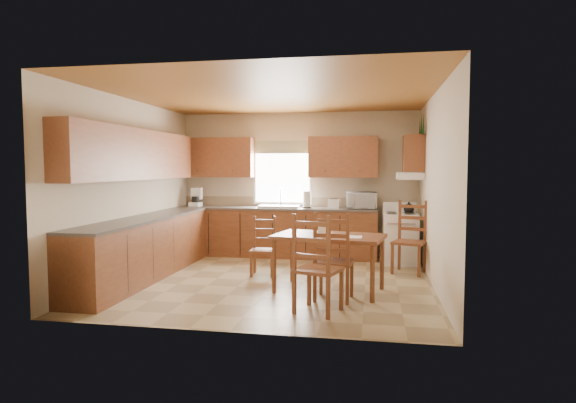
% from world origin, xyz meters
% --- Properties ---
extents(floor, '(4.50, 4.50, 0.00)m').
position_xyz_m(floor, '(0.00, 0.00, 0.00)').
color(floor, tan).
rests_on(floor, ground).
extents(ceiling, '(4.50, 4.50, 0.00)m').
position_xyz_m(ceiling, '(0.00, 0.00, 2.70)').
color(ceiling, '#9E6429').
rests_on(ceiling, floor).
extents(wall_left, '(4.50, 4.50, 0.00)m').
position_xyz_m(wall_left, '(-2.25, 0.00, 1.35)').
color(wall_left, beige).
rests_on(wall_left, floor).
extents(wall_right, '(4.50, 4.50, 0.00)m').
position_xyz_m(wall_right, '(2.25, 0.00, 1.35)').
color(wall_right, beige).
rests_on(wall_right, floor).
extents(wall_back, '(4.50, 4.50, 0.00)m').
position_xyz_m(wall_back, '(0.00, 2.25, 1.35)').
color(wall_back, beige).
rests_on(wall_back, floor).
extents(wall_front, '(4.50, 4.50, 0.00)m').
position_xyz_m(wall_front, '(0.00, -2.25, 1.35)').
color(wall_front, beige).
rests_on(wall_front, floor).
extents(lower_cab_back, '(3.75, 0.60, 0.88)m').
position_xyz_m(lower_cab_back, '(-0.38, 1.95, 0.44)').
color(lower_cab_back, brown).
rests_on(lower_cab_back, floor).
extents(lower_cab_left, '(0.60, 3.60, 0.88)m').
position_xyz_m(lower_cab_left, '(-1.95, -0.15, 0.44)').
color(lower_cab_left, brown).
rests_on(lower_cab_left, floor).
extents(counter_back, '(3.75, 0.63, 0.04)m').
position_xyz_m(counter_back, '(-0.38, 1.95, 0.90)').
color(counter_back, '#4A4440').
rests_on(counter_back, lower_cab_back).
extents(counter_left, '(0.63, 3.60, 0.04)m').
position_xyz_m(counter_left, '(-1.95, -0.15, 0.90)').
color(counter_left, '#4A4440').
rests_on(counter_left, lower_cab_left).
extents(backsplash, '(3.75, 0.01, 0.18)m').
position_xyz_m(backsplash, '(-0.38, 2.24, 1.01)').
color(backsplash, '#8D7A5D').
rests_on(backsplash, counter_back).
extents(upper_cab_back_left, '(1.41, 0.33, 0.75)m').
position_xyz_m(upper_cab_back_left, '(-1.55, 2.08, 1.85)').
color(upper_cab_back_left, brown).
rests_on(upper_cab_back_left, wall_back).
extents(upper_cab_back_right, '(1.25, 0.33, 0.75)m').
position_xyz_m(upper_cab_back_right, '(0.86, 2.08, 1.85)').
color(upper_cab_back_right, brown).
rests_on(upper_cab_back_right, wall_back).
extents(upper_cab_left, '(0.33, 3.60, 0.75)m').
position_xyz_m(upper_cab_left, '(-2.08, -0.15, 1.85)').
color(upper_cab_left, brown).
rests_on(upper_cab_left, wall_left).
extents(upper_cab_stove, '(0.33, 0.62, 0.62)m').
position_xyz_m(upper_cab_stove, '(2.08, 1.65, 1.90)').
color(upper_cab_stove, brown).
rests_on(upper_cab_stove, wall_right).
extents(range_hood, '(0.44, 0.62, 0.12)m').
position_xyz_m(range_hood, '(2.03, 1.65, 1.52)').
color(range_hood, white).
rests_on(range_hood, wall_right).
extents(window_frame, '(1.13, 0.02, 1.18)m').
position_xyz_m(window_frame, '(-0.30, 2.22, 1.55)').
color(window_frame, white).
rests_on(window_frame, wall_back).
extents(window_pane, '(1.05, 0.01, 1.10)m').
position_xyz_m(window_pane, '(-0.30, 2.21, 1.55)').
color(window_pane, white).
rests_on(window_pane, wall_back).
extents(window_valance, '(1.19, 0.01, 0.24)m').
position_xyz_m(window_valance, '(-0.30, 2.19, 2.05)').
color(window_valance, '#496032').
rests_on(window_valance, wall_back).
extents(sink_basin, '(0.75, 0.45, 0.04)m').
position_xyz_m(sink_basin, '(-0.30, 1.95, 0.94)').
color(sink_basin, silver).
rests_on(sink_basin, counter_back).
extents(pine_decal_a, '(0.22, 0.22, 0.36)m').
position_xyz_m(pine_decal_a, '(2.21, 1.33, 2.38)').
color(pine_decal_a, '#18421B').
rests_on(pine_decal_a, wall_right).
extents(pine_decal_b, '(0.22, 0.22, 0.36)m').
position_xyz_m(pine_decal_b, '(2.21, 1.65, 2.42)').
color(pine_decal_b, '#18421B').
rests_on(pine_decal_b, wall_right).
extents(pine_decal_c, '(0.22, 0.22, 0.36)m').
position_xyz_m(pine_decal_c, '(2.21, 1.97, 2.38)').
color(pine_decal_c, '#18421B').
rests_on(pine_decal_c, wall_right).
extents(stove, '(0.60, 0.62, 0.86)m').
position_xyz_m(stove, '(1.88, 1.62, 0.43)').
color(stove, white).
rests_on(stove, floor).
extents(coffeemaker, '(0.30, 0.32, 0.37)m').
position_xyz_m(coffeemaker, '(-1.95, 1.95, 1.10)').
color(coffeemaker, white).
rests_on(coffeemaker, counter_back).
extents(paper_towel, '(0.17, 0.17, 0.31)m').
position_xyz_m(paper_towel, '(0.21, 1.92, 1.07)').
color(paper_towel, white).
rests_on(paper_towel, counter_back).
extents(toaster, '(0.22, 0.15, 0.17)m').
position_xyz_m(toaster, '(0.71, 1.94, 1.00)').
color(toaster, white).
rests_on(toaster, counter_back).
extents(microwave, '(0.52, 0.39, 0.30)m').
position_xyz_m(microwave, '(1.21, 1.95, 1.07)').
color(microwave, white).
rests_on(microwave, counter_back).
extents(dining_table, '(1.55, 1.06, 0.76)m').
position_xyz_m(dining_table, '(0.84, -0.45, 0.38)').
color(dining_table, brown).
rests_on(dining_table, floor).
extents(chair_near_left, '(0.59, 0.58, 1.13)m').
position_xyz_m(chair_near_left, '(0.81, -1.42, 0.57)').
color(chair_near_left, brown).
rests_on(chair_near_left, floor).
extents(chair_near_right, '(0.50, 0.48, 1.10)m').
position_xyz_m(chair_near_right, '(0.94, -0.85, 0.55)').
color(chair_near_right, brown).
rests_on(chair_near_right, floor).
extents(chair_far_left, '(0.40, 0.38, 0.90)m').
position_xyz_m(chair_far_left, '(-0.25, 0.33, 0.45)').
color(chair_far_left, brown).
rests_on(chair_far_left, floor).
extents(chair_far_right, '(0.59, 0.58, 1.13)m').
position_xyz_m(chair_far_right, '(1.98, 0.87, 0.57)').
color(chair_far_right, brown).
rests_on(chair_far_right, floor).
extents(table_paper, '(0.20, 0.26, 0.00)m').
position_xyz_m(table_paper, '(1.18, -0.60, 0.76)').
color(table_paper, white).
rests_on(table_paper, dining_table).
extents(table_card, '(0.10, 0.05, 0.13)m').
position_xyz_m(table_card, '(0.74, -0.44, 0.83)').
color(table_card, white).
rests_on(table_card, dining_table).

